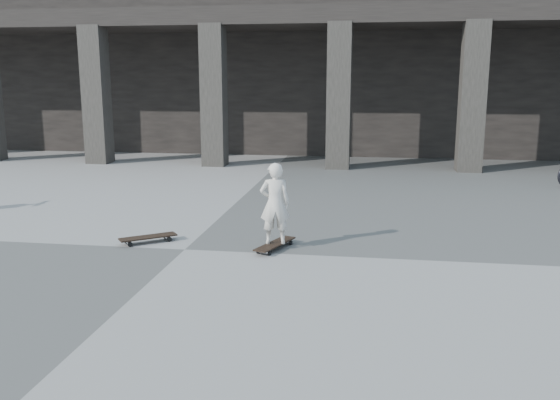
# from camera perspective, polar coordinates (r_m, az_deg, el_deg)

# --- Properties ---
(ground) EXTENTS (90.00, 90.00, 0.00)m
(ground) POSITION_cam_1_polar(r_m,az_deg,el_deg) (8.99, -9.15, -4.73)
(ground) COLOR #525250
(ground) RESTS_ON ground
(colonnade) EXTENTS (28.00, 8.82, 6.00)m
(colonnade) POSITION_cam_1_polar(r_m,az_deg,el_deg) (22.14, 1.78, 13.02)
(colonnade) COLOR black
(colonnade) RESTS_ON ground
(longboard) EXTENTS (0.52, 0.94, 0.09)m
(longboard) POSITION_cam_1_polar(r_m,az_deg,el_deg) (8.88, -0.49, -4.30)
(longboard) COLOR black
(longboard) RESTS_ON ground
(skateboard_spare) EXTENTS (0.84, 0.71, 0.10)m
(skateboard_spare) POSITION_cam_1_polar(r_m,az_deg,el_deg) (9.44, -12.58, -3.56)
(skateboard_spare) COLOR black
(skateboard_spare) RESTS_ON ground
(child) EXTENTS (0.49, 0.37, 1.22)m
(child) POSITION_cam_1_polar(r_m,az_deg,el_deg) (8.73, -0.50, -0.34)
(child) COLOR silver
(child) RESTS_ON longboard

